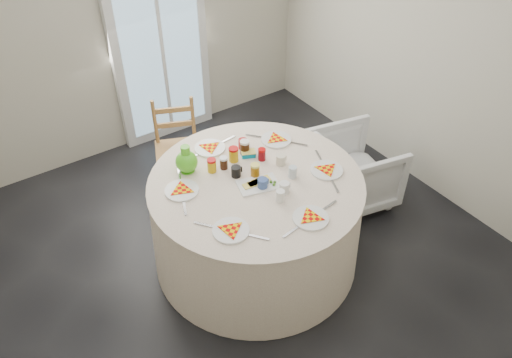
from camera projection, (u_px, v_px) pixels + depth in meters
floor at (236, 257)px, 4.05m from camera, size 4.00×4.00×0.00m
wall_back at (113, 22)px, 4.50m from camera, size 4.00×0.02×2.60m
wall_right at (437, 47)px, 4.10m from camera, size 0.02×4.00×2.60m
glass_door at (159, 40)px, 4.81m from camera, size 1.00×0.08×2.10m
table at (256, 222)px, 3.83m from camera, size 1.61×1.61×0.82m
wooden_chair at (177, 147)px, 4.43m from camera, size 0.51×0.50×0.88m
armchair at (352, 164)px, 4.37m from camera, size 0.78×0.82×0.72m
place_settings at (256, 182)px, 3.58m from camera, size 1.47×1.47×0.02m
jar_cluster at (236, 162)px, 3.69m from camera, size 0.44×0.24×0.13m
butter_tub at (248, 156)px, 3.81m from camera, size 0.13×0.12×0.04m
green_pitcher at (187, 161)px, 3.61m from camera, size 0.20×0.20×0.21m
cheese_platter at (258, 186)px, 3.54m from camera, size 0.32×0.25×0.04m
mugs_glasses at (266, 173)px, 3.61m from camera, size 0.57×0.57×0.10m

